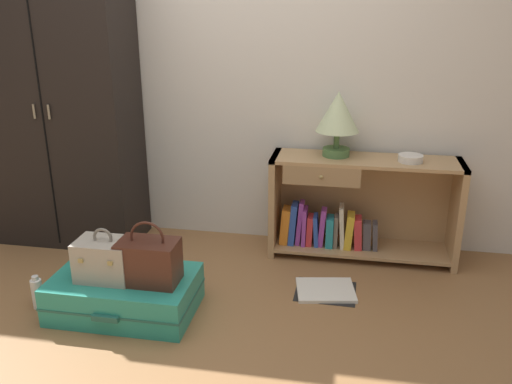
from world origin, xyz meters
name	(u,v)px	position (x,y,z in m)	size (l,w,h in m)	color
ground_plane	(158,354)	(0.00, 0.00, 0.00)	(9.00, 9.00, 0.00)	olive
back_wall	(226,48)	(0.00, 1.50, 1.30)	(6.40, 0.10, 2.60)	silver
wardrobe	(61,105)	(-1.05, 1.20, 0.95)	(0.96, 0.47, 1.89)	black
bookshelf	(353,209)	(0.89, 1.27, 0.32)	(1.19, 0.34, 0.67)	tan
table_lamp	(338,115)	(0.76, 1.29, 0.93)	(0.27, 0.27, 0.41)	#4C7542
bowl	(411,158)	(1.21, 1.24, 0.69)	(0.15, 0.15, 0.04)	silver
suitcase_large	(125,294)	(-0.31, 0.34, 0.11)	(0.76, 0.50, 0.21)	teal
train_case	(105,259)	(-0.38, 0.30, 0.32)	(0.29, 0.21, 0.29)	#A89E8E
handbag	(149,261)	(-0.14, 0.31, 0.33)	(0.31, 0.19, 0.34)	#472319
bottle	(37,293)	(-0.79, 0.28, 0.09)	(0.06, 0.06, 0.19)	white
open_book_on_floor	(326,290)	(0.75, 0.74, 0.01)	(0.37, 0.32, 0.02)	white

